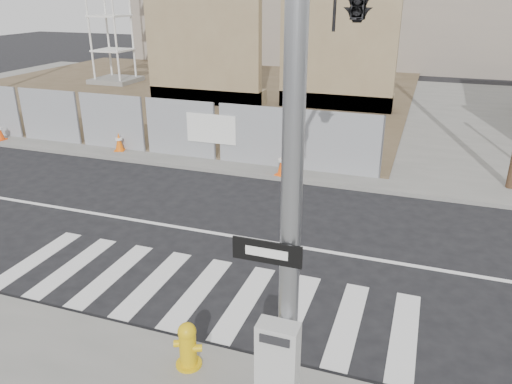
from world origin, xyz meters
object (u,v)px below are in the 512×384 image
(signal_pole, at_px, (341,47))
(fire_hydrant, at_px, (188,345))
(traffic_cone_c, at_px, (119,142))
(traffic_cone_d, at_px, (283,164))

(signal_pole, relative_size, fire_hydrant, 8.94)
(signal_pole, xyz_separation_m, traffic_cone_c, (-9.13, 6.83, -4.33))
(fire_hydrant, xyz_separation_m, traffic_cone_d, (-1.08, 8.83, -0.01))
(traffic_cone_c, relative_size, traffic_cone_d, 0.88)
(traffic_cone_c, height_order, traffic_cone_d, traffic_cone_d)
(signal_pole, height_order, traffic_cone_c, signal_pole)
(fire_hydrant, relative_size, traffic_cone_c, 1.15)
(fire_hydrant, height_order, traffic_cone_d, fire_hydrant)
(fire_hydrant, xyz_separation_m, traffic_cone_c, (-7.47, 9.34, -0.05))
(fire_hydrant, height_order, traffic_cone_c, fire_hydrant)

